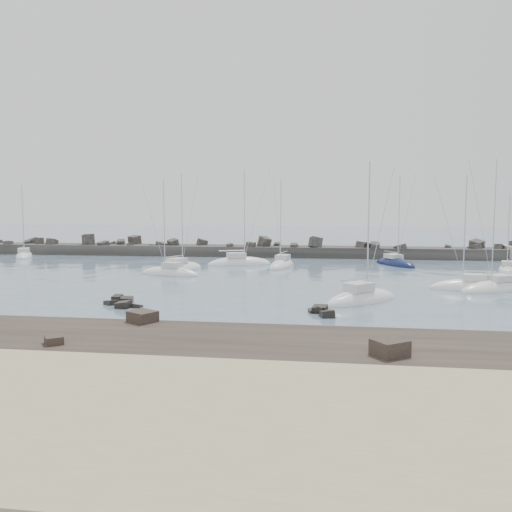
% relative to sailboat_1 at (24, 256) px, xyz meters
% --- Properties ---
extents(ground, '(400.00, 400.00, 0.00)m').
position_rel_sailboat_1_xyz_m(ground, '(38.55, -29.95, -0.14)').
color(ground, slate).
rests_on(ground, ground).
extents(rock_shelf, '(140.00, 12.52, 1.69)m').
position_rel_sailboat_1_xyz_m(rock_shelf, '(38.61, -51.95, -0.13)').
color(rock_shelf, '#2A221D').
rests_on(rock_shelf, ground).
extents(rock_cluster_near, '(3.95, 4.20, 1.09)m').
position_rel_sailboat_1_xyz_m(rock_cluster_near, '(34.46, -39.01, -0.01)').
color(rock_cluster_near, black).
rests_on(rock_cluster_near, ground).
extents(rock_cluster_far, '(2.32, 2.95, 1.33)m').
position_rel_sailboat_1_xyz_m(rock_cluster_far, '(52.17, -40.62, -0.07)').
color(rock_cluster_far, black).
rests_on(rock_cluster_far, ground).
extents(breakwater, '(115.00, 6.84, 5.23)m').
position_rel_sailboat_1_xyz_m(breakwater, '(31.29, 8.03, 0.16)').
color(breakwater, '#2E2C29').
rests_on(breakwater, ground).
extents(sailboat_1, '(6.48, 8.87, 13.65)m').
position_rel_sailboat_1_xyz_m(sailboat_1, '(0.00, 0.00, 0.00)').
color(sailboat_1, white).
rests_on(sailboat_1, ground).
extents(sailboat_3, '(6.17, 9.44, 14.37)m').
position_rel_sailboat_1_xyz_m(sailboat_3, '(32.50, -14.71, 0.01)').
color(sailboat_3, white).
rests_on(sailboat_3, ground).
extents(sailboat_4, '(10.21, 6.46, 15.48)m').
position_rel_sailboat_1_xyz_m(sailboat_4, '(39.47, -6.59, 0.01)').
color(sailboat_4, white).
rests_on(sailboat_4, ground).
extents(sailboat_5, '(8.55, 4.27, 13.06)m').
position_rel_sailboat_1_xyz_m(sailboat_5, '(32.62, -19.32, 0.01)').
color(sailboat_5, white).
rests_on(sailboat_5, ground).
extents(sailboat_6, '(4.37, 8.96, 13.72)m').
position_rel_sailboat_1_xyz_m(sailboat_6, '(46.11, -8.41, 0.01)').
color(sailboat_6, white).
rests_on(sailboat_6, ground).
extents(sailboat_7, '(8.07, 7.92, 13.81)m').
position_rel_sailboat_1_xyz_m(sailboat_7, '(55.69, -34.78, 0.02)').
color(sailboat_7, white).
rests_on(sailboat_7, ground).
extents(sailboat_8, '(6.63, 9.56, 14.51)m').
position_rel_sailboat_1_xyz_m(sailboat_8, '(62.80, -3.53, -0.00)').
color(sailboat_8, '#0F1940').
rests_on(sailboat_8, ground).
extents(sailboat_9, '(8.20, 2.70, 12.97)m').
position_rel_sailboat_1_xyz_m(sailboat_9, '(67.43, -25.98, 0.00)').
color(sailboat_9, white).
rests_on(sailboat_9, ground).
extents(sailboat_10, '(3.96, 7.31, 11.16)m').
position_rel_sailboat_1_xyz_m(sailboat_10, '(76.77, -9.55, -0.00)').
color(sailboat_10, white).
rests_on(sailboat_10, ground).
extents(sailboat_11, '(9.44, 7.12, 14.51)m').
position_rel_sailboat_1_xyz_m(sailboat_11, '(70.07, -26.28, -0.00)').
color(sailboat_11, white).
rests_on(sailboat_11, ground).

